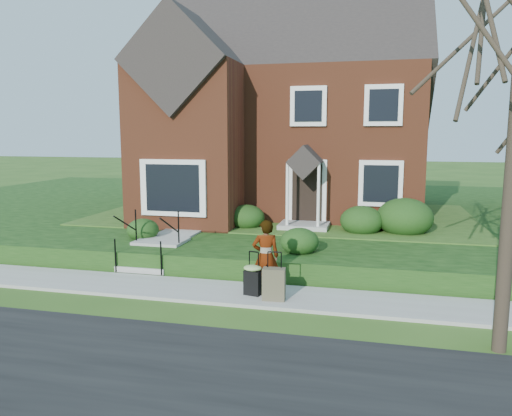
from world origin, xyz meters
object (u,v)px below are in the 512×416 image
(front_steps, at_px, (155,250))
(woman, at_px, (266,256))
(suitcase_black, at_px, (253,278))
(suitcase_olive, at_px, (274,284))

(front_steps, xyz_separation_m, woman, (3.57, -1.72, 0.46))
(front_steps, bearing_deg, suitcase_black, -30.56)
(suitcase_black, bearing_deg, suitcase_olive, -10.33)
(front_steps, relative_size, woman, 1.19)
(front_steps, height_order, suitcase_olive, front_steps)
(front_steps, bearing_deg, woman, -25.78)
(front_steps, bearing_deg, suitcase_olive, -29.55)
(woman, height_order, suitcase_black, woman)
(front_steps, distance_m, woman, 3.99)
(front_steps, relative_size, suitcase_olive, 1.88)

